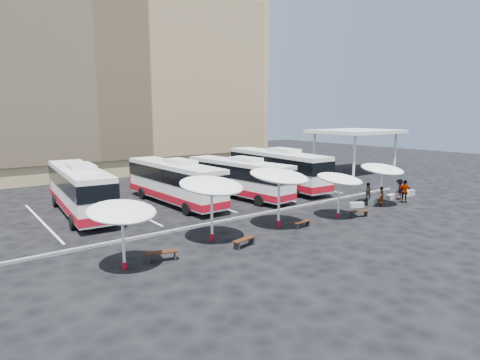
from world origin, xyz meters
TOP-DOWN VIEW (x-y plane):
  - ground at (0.00, 0.00)m, footprint 120.00×120.00m
  - sandstone_building at (0.00, 31.87)m, footprint 42.00×18.25m
  - service_canopy at (24.00, 10.00)m, footprint 10.00×8.00m
  - curb_divider at (0.00, 0.50)m, footprint 34.00×0.25m
  - bay_lines at (0.00, 8.00)m, footprint 24.15×12.00m
  - bus_0 at (-9.29, 8.50)m, footprint 3.47×12.00m
  - bus_1 at (-2.29, 7.39)m, footprint 3.02×11.69m
  - bus_2 at (3.38, 6.41)m, footprint 3.50×11.36m
  - bus_3 at (8.76, 7.44)m, footprint 3.37×12.60m
  - sunshade_0 at (-10.66, -3.56)m, footprint 3.49×3.53m
  - sunshade_1 at (-5.07, -2.44)m, footprint 4.32×4.35m
  - sunshade_2 at (-0.13, -2.61)m, footprint 4.75×4.78m
  - sunshade_3 at (4.74, -3.42)m, footprint 4.02×4.05m
  - sunshade_4 at (10.41, -2.94)m, footprint 3.26×3.31m
  - wood_bench_0 at (-8.77, -3.60)m, footprint 1.65×0.90m
  - wood_bench_1 at (-4.24, -4.36)m, footprint 1.58×0.69m
  - wood_bench_2 at (0.98, -3.61)m, footprint 1.37×0.41m
  - wood_bench_3 at (6.09, -4.15)m, footprint 1.50×0.81m
  - conc_bench_0 at (8.37, -2.22)m, footprint 1.14×0.78m
  - conc_bench_1 at (10.22, -2.35)m, footprint 1.29×0.86m
  - conc_bench_2 at (13.14, -2.11)m, footprint 1.19×0.55m
  - conc_bench_3 at (15.77, -2.19)m, footprint 1.31×0.44m
  - passenger_0 at (10.23, -3.17)m, footprint 0.67×0.68m
  - passenger_1 at (11.03, -1.29)m, footprint 0.94×0.94m
  - passenger_2 at (12.79, -3.52)m, footprint 1.10×1.10m
  - passenger_3 at (13.61, -2.56)m, footprint 1.24×0.86m

SIDE VIEW (x-z plane):
  - ground at x=0.00m, z-range 0.00..0.00m
  - bay_lines at x=0.00m, z-range 0.00..0.01m
  - curb_divider at x=0.00m, z-range 0.00..0.15m
  - conc_bench_0 at x=8.37m, z-range 0.00..0.41m
  - conc_bench_2 at x=13.14m, z-range 0.00..0.43m
  - conc_bench_1 at x=10.22m, z-range 0.00..0.46m
  - conc_bench_3 at x=15.77m, z-range 0.00..0.49m
  - wood_bench_2 at x=0.98m, z-range 0.11..0.53m
  - wood_bench_3 at x=6.09m, z-range 0.12..0.56m
  - wood_bench_1 at x=-4.24m, z-range 0.13..0.59m
  - wood_bench_0 at x=-8.77m, z-range 0.13..0.62m
  - passenger_1 at x=11.03m, z-range 0.00..1.54m
  - passenger_0 at x=10.23m, z-range 0.00..1.57m
  - passenger_3 at x=13.61m, z-range 0.00..1.75m
  - passenger_2 at x=12.79m, z-range 0.00..1.88m
  - bus_2 at x=3.38m, z-range 0.04..3.58m
  - bus_1 at x=-2.29m, z-range 0.04..3.72m
  - bus_0 at x=-9.29m, z-range 0.04..3.80m
  - bus_3 at x=8.76m, z-range 0.04..4.00m
  - sunshade_3 at x=4.74m, z-range 1.13..4.36m
  - sunshade_0 at x=-10.66m, z-range 1.14..4.41m
  - sunshade_4 at x=10.41m, z-range 1.19..4.59m
  - sunshade_1 at x=-5.07m, z-range 1.32..5.10m
  - sunshade_2 at x=-0.13m, z-range 1.36..5.25m
  - service_canopy at x=24.00m, z-range 2.27..7.47m
  - sandstone_building at x=0.00m, z-range -2.17..27.43m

